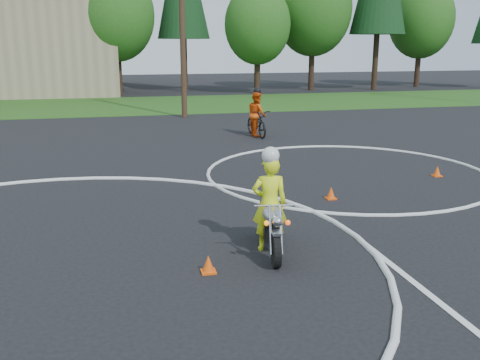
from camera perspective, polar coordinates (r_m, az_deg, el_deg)
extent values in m
cube|color=#1E4714|center=(33.18, -15.96, 7.56)|extent=(120.00, 10.00, 0.02)
torus|color=silver|center=(9.78, -21.70, -8.53)|extent=(12.12, 12.12, 0.12)
torus|color=silver|center=(15.77, 11.24, 0.78)|extent=(8.10, 8.10, 0.10)
cylinder|color=black|center=(9.01, 3.86, -7.49)|extent=(0.21, 0.60, 0.59)
cylinder|color=black|center=(10.29, 2.79, -4.65)|extent=(0.21, 0.60, 0.59)
cube|color=black|center=(9.66, 3.26, -5.33)|extent=(0.35, 0.57, 0.29)
ellipsoid|color=#A3A4A8|center=(9.35, 3.45, -3.59)|extent=(0.45, 0.67, 0.27)
cube|color=black|center=(9.83, 3.06, -2.93)|extent=(0.34, 0.62, 0.10)
cylinder|color=silver|center=(8.95, 3.26, -5.29)|extent=(0.10, 0.35, 0.79)
cylinder|color=white|center=(8.98, 4.38, -5.25)|extent=(0.10, 0.35, 0.79)
cube|color=silver|center=(8.88, 3.91, -5.66)|extent=(0.17, 0.23, 0.05)
cylinder|color=white|center=(9.01, 3.72, -2.74)|extent=(0.68, 0.14, 0.04)
sphere|color=silver|center=(8.73, 4.01, -4.45)|extent=(0.18, 0.18, 0.18)
sphere|color=orange|center=(8.74, 2.84, -4.62)|extent=(0.09, 0.09, 0.09)
sphere|color=#E6480B|center=(8.79, 5.13, -4.55)|extent=(0.09, 0.09, 0.09)
cylinder|color=silver|center=(10.08, 3.85, -5.08)|extent=(0.20, 0.79, 0.08)
imported|color=#E7FF1A|center=(9.55, 3.17, -2.55)|extent=(0.69, 0.51, 1.73)
sphere|color=silver|center=(9.29, 3.28, 2.62)|extent=(0.31, 0.31, 0.31)
imported|color=black|center=(21.64, 1.81, 6.12)|extent=(0.89, 2.09, 1.07)
imported|color=#E14B0B|center=(21.59, 1.81, 7.05)|extent=(0.75, 0.92, 1.78)
sphere|color=black|center=(21.49, 1.83, 9.46)|extent=(0.31, 0.31, 0.31)
cone|color=#F4510C|center=(16.04, 20.29, 0.90)|extent=(0.22, 0.22, 0.30)
cube|color=#F4510C|center=(16.07, 20.25, 0.43)|extent=(0.24, 0.24, 0.03)
cone|color=#F4510C|center=(8.85, -3.40, -8.91)|extent=(0.22, 0.22, 0.30)
cube|color=#F4510C|center=(8.90, -3.39, -9.71)|extent=(0.24, 0.24, 0.03)
cone|color=#F4510C|center=(13.05, 9.68, -1.37)|extent=(0.22, 0.22, 0.30)
cube|color=#F4510C|center=(13.08, 9.66, -1.93)|extent=(0.24, 0.24, 0.03)
cylinder|color=#382619|center=(39.99, -12.80, 11.15)|extent=(0.44, 0.44, 3.24)
ellipsoid|color=#1E5116|center=(39.99, -13.13, 16.81)|extent=(5.40, 5.40, 6.48)
cylinder|color=#382619|center=(42.32, -5.94, 12.07)|extent=(0.44, 0.44, 3.96)
cylinder|color=#382619|center=(40.37, 1.84, 11.26)|extent=(0.44, 0.44, 2.88)
ellipsoid|color=#1E5116|center=(40.33, 1.88, 16.26)|extent=(4.80, 4.80, 5.76)
cylinder|color=#382619|center=(43.79, 7.62, 11.86)|extent=(0.44, 0.44, 3.60)
ellipsoid|color=#1E5116|center=(43.82, 7.82, 17.61)|extent=(6.00, 6.00, 7.20)
cylinder|color=#382619|center=(44.88, 14.22, 12.07)|extent=(0.44, 0.44, 4.32)
cylinder|color=#382619|center=(49.08, 18.40, 11.32)|extent=(0.44, 0.44, 3.24)
ellipsoid|color=#1E5116|center=(49.08, 18.78, 15.93)|extent=(5.40, 5.40, 6.48)
cylinder|color=#382619|center=(41.16, -18.47, 10.60)|extent=(0.44, 0.44, 2.88)
ellipsoid|color=#1E5116|center=(41.12, -18.87, 15.49)|extent=(4.80, 4.80, 5.76)
cylinder|color=#473321|center=(27.19, -6.21, 17.17)|extent=(0.28, 0.28, 10.00)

